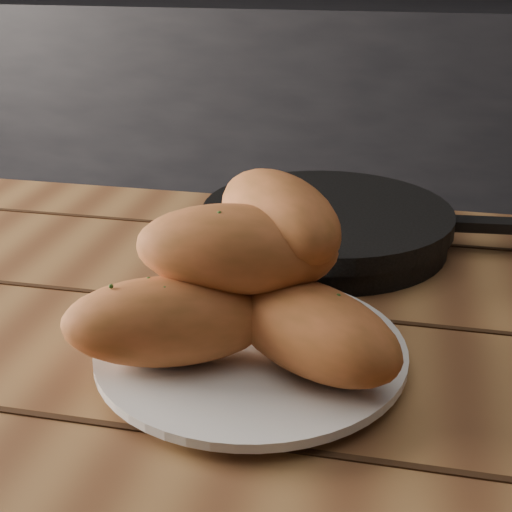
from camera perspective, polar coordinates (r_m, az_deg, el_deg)
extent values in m
cube|color=black|center=(2.45, 7.54, 8.91)|extent=(2.80, 0.60, 0.90)
cube|color=brown|center=(0.61, 4.69, -10.92)|extent=(1.57, 0.85, 0.04)
cylinder|color=silver|center=(0.61, -0.40, -8.03)|extent=(0.24, 0.24, 0.01)
cylinder|color=silver|center=(0.60, -0.40, -7.39)|extent=(0.26, 0.26, 0.01)
ellipsoid|color=#C36436|center=(0.57, -7.09, -5.19)|extent=(0.18, 0.12, 0.07)
ellipsoid|color=#C36436|center=(0.55, 4.44, -5.87)|extent=(0.18, 0.15, 0.07)
ellipsoid|color=#C36436|center=(0.63, 0.26, -1.58)|extent=(0.11, 0.17, 0.07)
ellipsoid|color=#C36436|center=(0.56, -1.62, 0.56)|extent=(0.17, 0.09, 0.07)
ellipsoid|color=#C36436|center=(0.58, 1.80, 3.14)|extent=(0.15, 0.16, 0.07)
cylinder|color=black|center=(0.84, 5.63, 1.96)|extent=(0.28, 0.28, 0.03)
cylinder|color=black|center=(0.83, 5.68, 3.24)|extent=(0.29, 0.29, 0.02)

